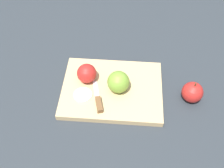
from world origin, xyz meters
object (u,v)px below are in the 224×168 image
(apple_half_left, at_px, (118,82))
(apple_half_right, at_px, (87,74))
(knife, at_px, (98,102))
(apple_whole, at_px, (192,92))

(apple_half_left, distance_m, apple_half_right, 0.12)
(apple_half_left, relative_size, knife, 0.56)
(apple_half_right, xyz_separation_m, apple_whole, (-0.35, 0.09, -0.02))
(knife, bearing_deg, apple_half_left, -57.48)
(apple_whole, bearing_deg, knife, 1.98)
(apple_half_left, bearing_deg, apple_whole, 4.98)
(apple_half_right, bearing_deg, apple_half_left, 73.64)
(apple_half_left, xyz_separation_m, apple_half_right, (0.11, -0.05, -0.00))
(apple_half_right, height_order, apple_whole, apple_half_right)
(apple_half_left, relative_size, apple_half_right, 1.11)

